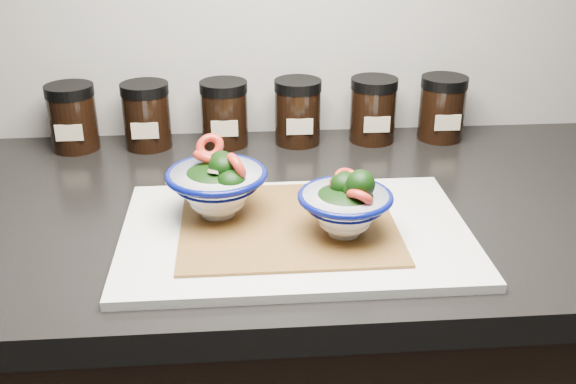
{
  "coord_description": "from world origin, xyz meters",
  "views": [
    {
      "loc": [
        -0.12,
        0.58,
        1.33
      ],
      "look_at": [
        -0.06,
        1.36,
        0.96
      ],
      "focal_mm": 42.0,
      "sensor_mm": 36.0,
      "label": 1
    }
  ],
  "objects": [
    {
      "name": "bowl_left",
      "position": [
        -0.15,
        1.39,
        0.96
      ],
      "size": [
        0.14,
        0.14,
        0.11
      ],
      "rotation": [
        0.0,
        0.0,
        0.27
      ],
      "color": "white",
      "rests_on": "bamboo_mat"
    },
    {
      "name": "spice_jar_e",
      "position": [
        0.12,
        1.69,
        0.96
      ],
      "size": [
        0.08,
        0.08,
        0.11
      ],
      "color": "black",
      "rests_on": "countertop"
    },
    {
      "name": "spice_jar_f",
      "position": [
        0.24,
        1.69,
        0.96
      ],
      "size": [
        0.08,
        0.08,
        0.11
      ],
      "color": "black",
      "rests_on": "countertop"
    },
    {
      "name": "countertop",
      "position": [
        0.0,
        1.45,
        0.88
      ],
      "size": [
        3.5,
        0.6,
        0.04
      ],
      "primitive_type": "cube",
      "color": "black",
      "rests_on": "cabinet"
    },
    {
      "name": "cutting_board",
      "position": [
        -0.05,
        1.34,
        0.91
      ],
      "size": [
        0.45,
        0.3,
        0.01
      ],
      "primitive_type": "cube",
      "color": "silver",
      "rests_on": "countertop"
    },
    {
      "name": "bamboo_mat",
      "position": [
        -0.06,
        1.36,
        0.91
      ],
      "size": [
        0.28,
        0.24,
        0.0
      ],
      "primitive_type": "cube",
      "color": "#99642D",
      "rests_on": "cutting_board"
    },
    {
      "name": "spice_jar_b",
      "position": [
        -0.27,
        1.69,
        0.96
      ],
      "size": [
        0.08,
        0.08,
        0.11
      ],
      "color": "black",
      "rests_on": "countertop"
    },
    {
      "name": "spice_jar_d",
      "position": [
        -0.01,
        1.69,
        0.96
      ],
      "size": [
        0.08,
        0.08,
        0.11
      ],
      "color": "black",
      "rests_on": "countertop"
    },
    {
      "name": "bowl_right",
      "position": [
        0.01,
        1.32,
        0.95
      ],
      "size": [
        0.12,
        0.12,
        0.09
      ],
      "rotation": [
        0.0,
        0.0,
        0.28
      ],
      "color": "white",
      "rests_on": "bamboo_mat"
    },
    {
      "name": "spice_jar_a",
      "position": [
        -0.4,
        1.69,
        0.96
      ],
      "size": [
        0.08,
        0.08,
        0.11
      ],
      "color": "black",
      "rests_on": "countertop"
    },
    {
      "name": "spice_jar_c",
      "position": [
        -0.14,
        1.69,
        0.96
      ],
      "size": [
        0.08,
        0.08,
        0.11
      ],
      "color": "black",
      "rests_on": "countertop"
    }
  ]
}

